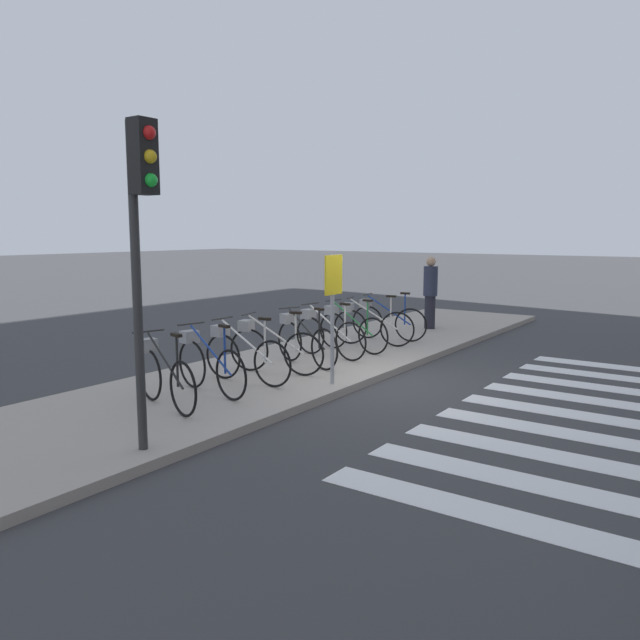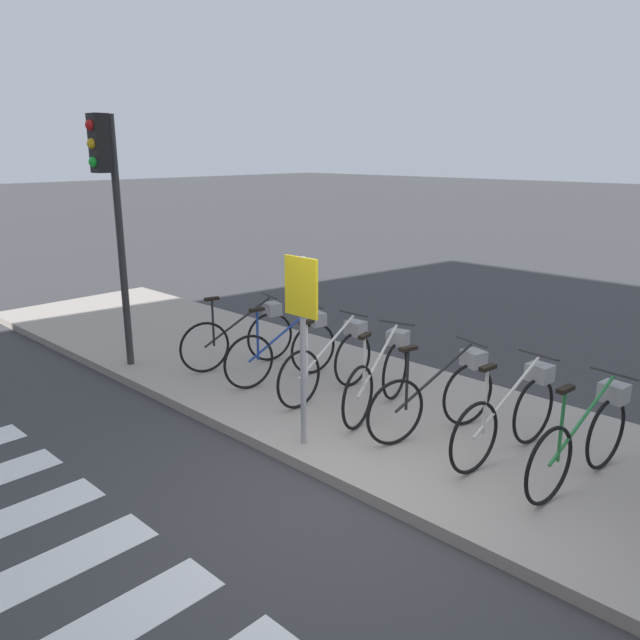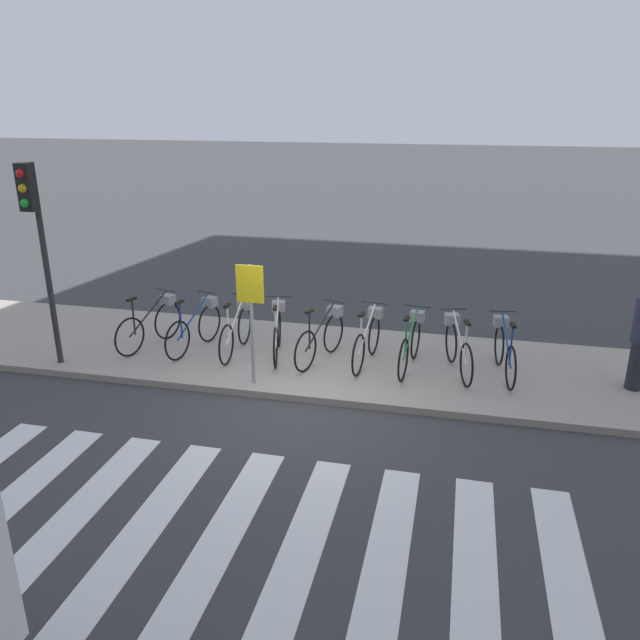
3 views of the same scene
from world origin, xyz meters
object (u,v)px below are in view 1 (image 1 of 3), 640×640
parked_bicycle_0 (162,373)px  sign_post (333,297)px  parked_bicycle_4 (303,339)px  pedestrian (430,291)px  parked_bicycle_3 (271,346)px  parked_bicycle_7 (369,323)px  parked_bicycle_1 (207,362)px  parked_bicycle_8 (385,319)px  traffic_light (141,217)px  parked_bicycle_6 (349,328)px  parked_bicycle_5 (326,333)px  parked_bicycle_2 (242,353)px

parked_bicycle_0 → sign_post: 2.79m
parked_bicycle_4 → pedestrian: (5.14, -0.04, 0.46)m
parked_bicycle_3 → parked_bicycle_7: same height
parked_bicycle_1 → parked_bicycle_8: bearing=0.9°
traffic_light → parked_bicycle_6: bearing=12.0°
parked_bicycle_8 → traffic_light: traffic_light is taller
parked_bicycle_0 → parked_bicycle_5: same height
parked_bicycle_3 → parked_bicycle_7: (3.18, -0.02, 0.00)m
parked_bicycle_0 → traffic_light: traffic_light is taller
parked_bicycle_1 → sign_post: sign_post is taller
parked_bicycle_8 → parked_bicycle_0: bearing=-178.8°
parked_bicycle_5 → pedestrian: bearing=-1.3°
sign_post → parked_bicycle_3: bearing=88.2°
traffic_light → parked_bicycle_7: bearing=10.7°
parked_bicycle_4 → parked_bicycle_5: same height
parked_bicycle_3 → parked_bicycle_5: size_ratio=0.98×
parked_bicycle_3 → traffic_light: (-3.66, -1.31, 2.03)m
parked_bicycle_1 → parked_bicycle_3: same height
sign_post → parked_bicycle_6: bearing=26.9°
parked_bicycle_4 → sign_post: 1.75m
parked_bicycle_5 → parked_bicycle_6: size_ratio=1.00×
parked_bicycle_6 → parked_bicycle_8: 1.55m
parked_bicycle_0 → pedestrian: size_ratio=0.96×
parked_bicycle_5 → parked_bicycle_7: (1.53, -0.03, 0.00)m
parked_bicycle_7 → parked_bicycle_8: size_ratio=0.98×
parked_bicycle_4 → sign_post: (-0.88, -1.22, 0.90)m
parked_bicycle_3 → pedestrian: 6.00m
parked_bicycle_5 → parked_bicycle_4: bearing=-175.9°
parked_bicycle_1 → sign_post: bearing=-38.7°
parked_bicycle_8 → parked_bicycle_2: bearing=-179.1°
parked_bicycle_0 → parked_bicycle_7: size_ratio=1.00×
parked_bicycle_1 → pedestrian: bearing=-0.2°
parked_bicycle_1 → parked_bicycle_8: (5.49, 0.09, 0.00)m
parked_bicycle_1 → parked_bicycle_7: same height
parked_bicycle_5 → sign_post: sign_post is taller
parked_bicycle_0 → parked_bicycle_2: size_ratio=0.97×
traffic_light → sign_post: 3.79m
parked_bicycle_2 → parked_bicycle_8: size_ratio=1.01×
parked_bicycle_3 → sign_post: bearing=-91.8°
traffic_light → sign_post: size_ratio=1.73×
parked_bicycle_0 → sign_post: bearing=-26.2°
parked_bicycle_6 → parked_bicycle_8: same height
parked_bicycle_6 → pedestrian: size_ratio=0.98×
pedestrian → parked_bicycle_8: bearing=176.7°
parked_bicycle_7 → parked_bicycle_0: bearing=-179.2°
parked_bicycle_0 → parked_bicycle_4: bearing=0.9°
parked_bicycle_5 → sign_post: (-1.69, -1.27, 0.90)m
parked_bicycle_1 → parked_bicycle_7: 4.72m
parked_bicycle_3 → parked_bicycle_8: size_ratio=0.99×
parked_bicycle_3 → parked_bicycle_4: size_ratio=1.02×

